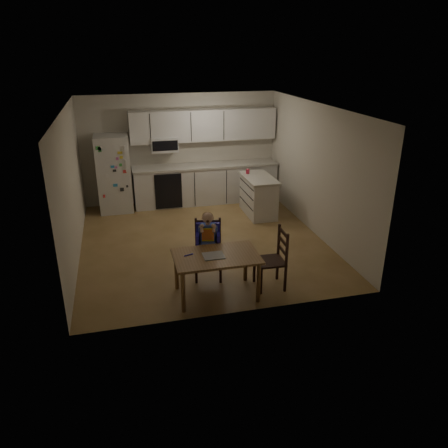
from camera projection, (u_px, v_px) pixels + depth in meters
room at (196, 171)px, 8.34m from camera, size 4.52×5.01×2.51m
refrigerator at (114, 174)px, 9.64m from camera, size 0.72×0.70×1.70m
kitchen_run at (204, 166)px, 10.17m from camera, size 3.37×0.62×2.15m
kitchen_island at (258, 196)px, 9.56m from camera, size 0.60×1.15×0.85m
red_cup at (248, 171)px, 9.64m from camera, size 0.08×0.08×0.10m
dining_table at (216, 261)px, 6.34m from camera, size 1.23×0.79×0.66m
napkin at (213, 256)px, 6.28m from camera, size 0.30×0.26×0.01m
toddler_spoon at (188, 255)px, 6.30m from camera, size 0.12×0.06×0.02m
chair_booster at (208, 238)px, 6.86m from camera, size 0.50×0.50×1.12m
chair_side at (276, 255)px, 6.61m from camera, size 0.44×0.44×0.95m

